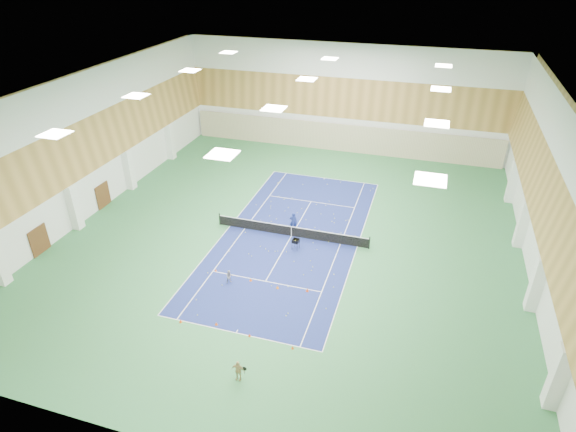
{
  "coord_description": "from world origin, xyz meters",
  "views": [
    {
      "loc": [
        9.65,
        -32.3,
        20.97
      ],
      "look_at": [
        -0.22,
        -0.22,
        2.0
      ],
      "focal_mm": 30.0,
      "sensor_mm": 36.0,
      "label": 1
    }
  ],
  "objects": [
    {
      "name": "room_shell",
      "position": [
        0.0,
        0.0,
        6.0
      ],
      "size": [
        36.0,
        40.0,
        12.0
      ],
      "primitive_type": null,
      "color": "white",
      "rests_on": "ground"
    },
    {
      "name": "tennis_net",
      "position": [
        0.0,
        0.0,
        0.55
      ],
      "size": [
        12.8,
        0.1,
        1.1
      ],
      "primitive_type": null,
      "color": "black",
      "rests_on": "ground"
    },
    {
      "name": "ball_cart",
      "position": [
        0.88,
        -1.73,
        0.46
      ],
      "size": [
        0.59,
        0.59,
        0.91
      ],
      "primitive_type": null,
      "rotation": [
        0.0,
        0.0,
        -0.13
      ],
      "color": "black",
      "rests_on": "ground"
    },
    {
      "name": "ground",
      "position": [
        0.0,
        0.0,
        0.0
      ],
      "size": [
        40.0,
        40.0,
        0.0
      ],
      "primitive_type": "plane",
      "color": "#317340",
      "rests_on": "ground"
    },
    {
      "name": "cone_svc_d",
      "position": [
        3.15,
        -6.61,
        0.12
      ],
      "size": [
        0.22,
        0.22,
        0.25
      ],
      "primitive_type": "cone",
      "color": "#DA3E0B",
      "rests_on": "ground"
    },
    {
      "name": "door_left_a",
      "position": [
        -17.92,
        -8.0,
        1.1
      ],
      "size": [
        0.08,
        1.8,
        2.2
      ],
      "primitive_type": "cube",
      "color": "#593319",
      "rests_on": "ground"
    },
    {
      "name": "door_left_b",
      "position": [
        -17.92,
        0.0,
        1.1
      ],
      "size": [
        0.08,
        1.8,
        2.2
      ],
      "primitive_type": "cube",
      "color": "#593319",
      "rests_on": "ground"
    },
    {
      "name": "cone_svc_b",
      "position": [
        -1.03,
        -6.65,
        0.12
      ],
      "size": [
        0.21,
        0.21,
        0.24
      ],
      "primitive_type": "cone",
      "color": "#F2580C",
      "rests_on": "ground"
    },
    {
      "name": "cone_base_a",
      "position": [
        -3.75,
        -12.01,
        0.11
      ],
      "size": [
        0.21,
        0.21,
        0.23
      ],
      "primitive_type": "cone",
      "color": "#FF500D",
      "rests_on": "ground"
    },
    {
      "name": "coach",
      "position": [
        -0.12,
        0.95,
        0.86
      ],
      "size": [
        0.7,
        0.54,
        1.72
      ],
      "primitive_type": "imported",
      "rotation": [
        0.0,
        0.0,
        3.36
      ],
      "color": "navy",
      "rests_on": "ground"
    },
    {
      "name": "child_apron",
      "position": [
        1.51,
        -15.19,
        0.66
      ],
      "size": [
        0.78,
        0.34,
        1.32
      ],
      "primitive_type": "imported",
      "rotation": [
        0.0,
        0.0,
        0.02
      ],
      "color": "tan",
      "rests_on": "ground"
    },
    {
      "name": "cone_base_c",
      "position": [
        0.89,
        -11.9,
        0.1
      ],
      "size": [
        0.18,
        0.18,
        0.2
      ],
      "primitive_type": "cone",
      "color": "#DC3E0B",
      "rests_on": "ground"
    },
    {
      "name": "cone_base_b",
      "position": [
        -1.48,
        -11.57,
        0.11
      ],
      "size": [
        0.2,
        0.2,
        0.23
      ],
      "primitive_type": "cone",
      "color": "#F2580C",
      "rests_on": "ground"
    },
    {
      "name": "cone_svc_c",
      "position": [
        1.07,
        -6.91,
        0.12
      ],
      "size": [
        0.22,
        0.22,
        0.25
      ],
      "primitive_type": "cone",
      "color": "orange",
      "rests_on": "ground"
    },
    {
      "name": "back_curtain",
      "position": [
        0.0,
        19.75,
        1.6
      ],
      "size": [
        35.4,
        0.16,
        3.2
      ],
      "primitive_type": "cube",
      "color": "#C6B793",
      "rests_on": "ground"
    },
    {
      "name": "court_surface",
      "position": [
        0.0,
        0.0,
        0.01
      ],
      "size": [
        10.97,
        23.77,
        0.01
      ],
      "primitive_type": "cube",
      "color": "navy",
      "rests_on": "ground"
    },
    {
      "name": "ceiling_light_grid",
      "position": [
        0.0,
        0.0,
        11.92
      ],
      "size": [
        21.4,
        25.4,
        0.06
      ],
      "primitive_type": null,
      "color": "white",
      "rests_on": "room_shell"
    },
    {
      "name": "cone_base_d",
      "position": [
        3.72,
        -12.12,
        0.1
      ],
      "size": [
        0.18,
        0.18,
        0.19
      ],
      "primitive_type": "cone",
      "color": "#E84D0C",
      "rests_on": "ground"
    },
    {
      "name": "child_court",
      "position": [
        -2.39,
        -7.26,
        0.51
      ],
      "size": [
        0.63,
        0.6,
        1.02
      ],
      "primitive_type": "imported",
      "rotation": [
        0.0,
        0.0,
        0.61
      ],
      "color": "#9A9AA2",
      "rests_on": "ground"
    },
    {
      "name": "tennis_balls_scatter",
      "position": [
        0.0,
        0.0,
        0.05
      ],
      "size": [
        10.57,
        22.77,
        0.07
      ],
      "primitive_type": null,
      "color": "#C7D123",
      "rests_on": "ground"
    },
    {
      "name": "cone_svc_a",
      "position": [
        -3.92,
        -6.31,
        0.1
      ],
      "size": [
        0.19,
        0.19,
        0.2
      ],
      "primitive_type": "cone",
      "color": "#F8480D",
      "rests_on": "ground"
    },
    {
      "name": "wood_cladding",
      "position": [
        0.0,
        0.0,
        8.0
      ],
      "size": [
        36.0,
        40.0,
        8.0
      ],
      "primitive_type": null,
      "color": "#B68943",
      "rests_on": "room_shell"
    }
  ]
}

